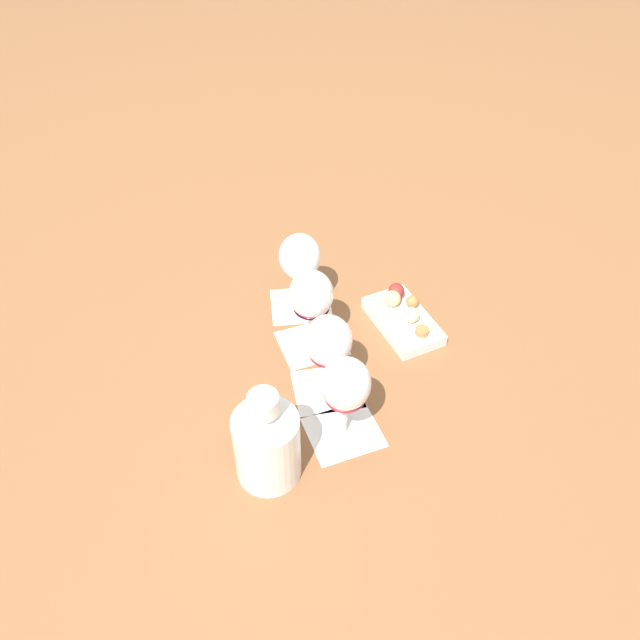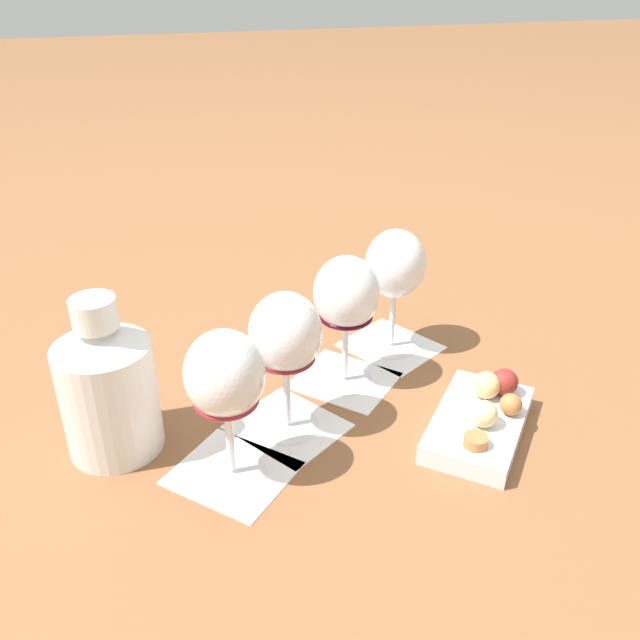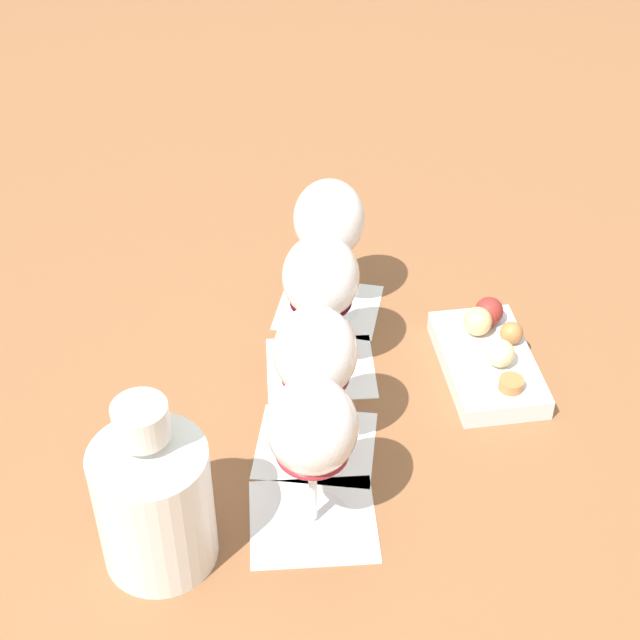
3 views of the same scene
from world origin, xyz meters
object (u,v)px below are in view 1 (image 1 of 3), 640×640
(wine_glass_0, at_px, (346,387))
(wine_glass_1, at_px, (328,344))
(wine_glass_2, at_px, (311,298))
(wine_glass_3, at_px, (300,260))
(ceramic_vase, at_px, (267,441))
(snack_dish, at_px, (403,317))

(wine_glass_0, distance_m, wine_glass_1, 0.10)
(wine_glass_2, distance_m, wine_glass_3, 0.11)
(wine_glass_0, relative_size, wine_glass_2, 1.00)
(ceramic_vase, bearing_deg, wine_glass_1, -5.99)
(wine_glass_2, bearing_deg, wine_glass_1, -141.91)
(wine_glass_3, relative_size, ceramic_vase, 0.92)
(ceramic_vase, bearing_deg, snack_dish, -12.25)
(wine_glass_1, height_order, snack_dish, wine_glass_1)
(wine_glass_0, height_order, wine_glass_2, same)
(ceramic_vase, height_order, snack_dish, ceramic_vase)
(wine_glass_1, relative_size, wine_glass_3, 1.00)
(wine_glass_3, xyz_separation_m, ceramic_vase, (-0.38, -0.12, -0.04))
(wine_glass_0, xyz_separation_m, snack_dish, (0.29, -0.01, -0.10))
(wine_glass_0, height_order, ceramic_vase, ceramic_vase)
(wine_glass_2, relative_size, wine_glass_3, 1.00)
(wine_glass_1, distance_m, snack_dish, 0.25)
(wine_glass_3, bearing_deg, ceramic_vase, -162.75)
(wine_glass_1, bearing_deg, wine_glass_3, 36.93)
(wine_glass_0, distance_m, wine_glass_2, 0.22)
(wine_glass_1, bearing_deg, ceramic_vase, 174.01)
(wine_glass_0, height_order, wine_glass_3, same)
(wine_glass_1, bearing_deg, wine_glass_2, 38.09)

